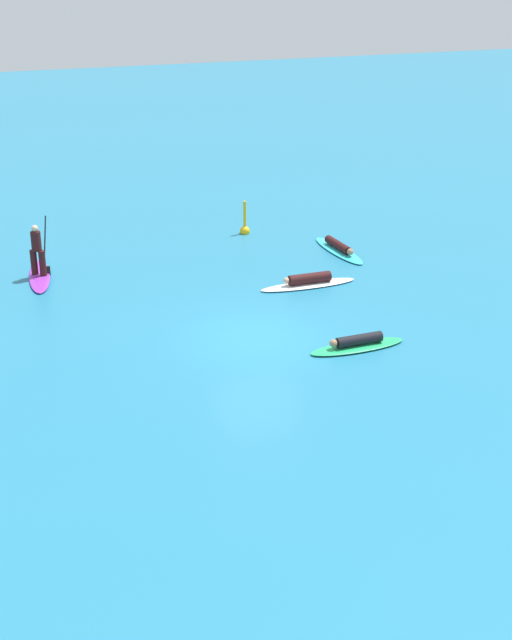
{
  "coord_description": "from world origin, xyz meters",
  "views": [
    {
      "loc": [
        -8.02,
        -21.32,
        10.19
      ],
      "look_at": [
        0.0,
        0.0,
        0.5
      ],
      "focal_mm": 49.79,
      "sensor_mm": 36.0,
      "label": 1
    }
  ],
  "objects_px": {
    "marker_buoy": "(245,228)",
    "surfer_on_teal_board": "(339,248)",
    "surfer_on_purple_board": "(39,266)",
    "surfer_on_green_board": "(357,344)",
    "surfer_on_white_board": "(308,282)"
  },
  "relations": [
    {
      "from": "surfer_on_white_board",
      "to": "marker_buoy",
      "type": "relative_size",
      "value": 2.39
    },
    {
      "from": "surfer_on_teal_board",
      "to": "marker_buoy",
      "type": "height_order",
      "value": "marker_buoy"
    },
    {
      "from": "surfer_on_purple_board",
      "to": "surfer_on_white_board",
      "type": "distance_m",
      "value": 8.89
    },
    {
      "from": "marker_buoy",
      "to": "surfer_on_teal_board",
      "type": "bearing_deg",
      "value": -53.33
    },
    {
      "from": "surfer_on_teal_board",
      "to": "surfer_on_white_board",
      "type": "relative_size",
      "value": 1.02
    },
    {
      "from": "surfer_on_purple_board",
      "to": "marker_buoy",
      "type": "xyz_separation_m",
      "value": [
        8.01,
        2.17,
        -0.21
      ]
    },
    {
      "from": "surfer_on_green_board",
      "to": "marker_buoy",
      "type": "xyz_separation_m",
      "value": [
        0.68,
        10.87,
        0.08
      ]
    },
    {
      "from": "surfer_on_teal_board",
      "to": "surfer_on_green_board",
      "type": "bearing_deg",
      "value": -24.6
    },
    {
      "from": "surfer_on_purple_board",
      "to": "surfer_on_green_board",
      "type": "bearing_deg",
      "value": -132.55
    },
    {
      "from": "surfer_on_white_board",
      "to": "marker_buoy",
      "type": "xyz_separation_m",
      "value": [
        0.0,
        6.02,
        0.06
      ]
    },
    {
      "from": "surfer_on_purple_board",
      "to": "surfer_on_green_board",
      "type": "relative_size",
      "value": 1.18
    },
    {
      "from": "surfer_on_teal_board",
      "to": "surfer_on_green_board",
      "type": "xyz_separation_m",
      "value": [
        -3.09,
        -7.64,
        0.0
      ]
    },
    {
      "from": "surfer_on_purple_board",
      "to": "surfer_on_teal_board",
      "type": "relative_size",
      "value": 0.99
    },
    {
      "from": "surfer_on_green_board",
      "to": "marker_buoy",
      "type": "bearing_deg",
      "value": -94.27
    },
    {
      "from": "surfer_on_purple_board",
      "to": "surfer_on_green_board",
      "type": "xyz_separation_m",
      "value": [
        7.33,
        -8.7,
        -0.29
      ]
    }
  ]
}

